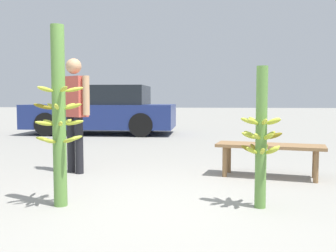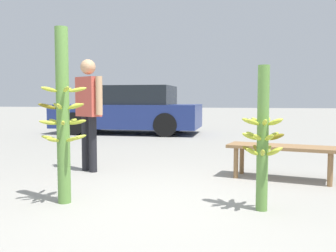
{
  "view_description": "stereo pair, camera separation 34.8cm",
  "coord_description": "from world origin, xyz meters",
  "px_view_note": "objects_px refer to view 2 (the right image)",
  "views": [
    {
      "loc": [
        0.45,
        -3.25,
        1.02
      ],
      "look_at": [
        0.08,
        0.2,
        0.76
      ],
      "focal_mm": 40.0,
      "sensor_mm": 36.0,
      "label": 1
    },
    {
      "loc": [
        0.8,
        -3.2,
        1.02
      ],
      "look_at": [
        0.08,
        0.2,
        0.76
      ],
      "focal_mm": 40.0,
      "sensor_mm": 36.0,
      "label": 2
    }
  ],
  "objects_px": {
    "banana_stalk_center": "(263,138)",
    "market_bench": "(283,150)",
    "banana_stalk_left": "(63,116)",
    "parked_car": "(129,110)",
    "vendor_person": "(89,105)"
  },
  "relations": [
    {
      "from": "banana_stalk_center",
      "to": "vendor_person",
      "type": "bearing_deg",
      "value": 148.52
    },
    {
      "from": "banana_stalk_left",
      "to": "market_bench",
      "type": "height_order",
      "value": "banana_stalk_left"
    },
    {
      "from": "banana_stalk_center",
      "to": "parked_car",
      "type": "bearing_deg",
      "value": 116.5
    },
    {
      "from": "banana_stalk_center",
      "to": "market_bench",
      "type": "distance_m",
      "value": 1.46
    },
    {
      "from": "parked_car",
      "to": "market_bench",
      "type": "bearing_deg",
      "value": -146.81
    },
    {
      "from": "vendor_person",
      "to": "banana_stalk_left",
      "type": "bearing_deg",
      "value": 135.97
    },
    {
      "from": "banana_stalk_left",
      "to": "parked_car",
      "type": "distance_m",
      "value": 7.44
    },
    {
      "from": "banana_stalk_center",
      "to": "parked_car",
      "type": "relative_size",
      "value": 0.31
    },
    {
      "from": "banana_stalk_left",
      "to": "market_bench",
      "type": "relative_size",
      "value": 1.2
    },
    {
      "from": "market_bench",
      "to": "banana_stalk_left",
      "type": "bearing_deg",
      "value": -132.15
    },
    {
      "from": "market_bench",
      "to": "parked_car",
      "type": "bearing_deg",
      "value": 136.68
    },
    {
      "from": "banana_stalk_left",
      "to": "parked_car",
      "type": "xyz_separation_m",
      "value": [
        -1.66,
        7.25,
        -0.18
      ]
    },
    {
      "from": "banana_stalk_left",
      "to": "banana_stalk_center",
      "type": "distance_m",
      "value": 1.9
    },
    {
      "from": "market_bench",
      "to": "parked_car",
      "type": "relative_size",
      "value": 0.33
    },
    {
      "from": "banana_stalk_left",
      "to": "parked_car",
      "type": "relative_size",
      "value": 0.4
    }
  ]
}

